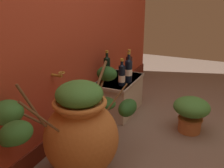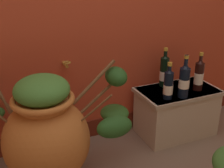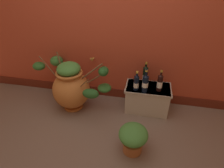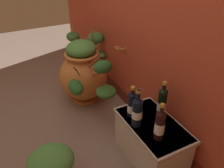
{
  "view_description": "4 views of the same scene",
  "coord_description": "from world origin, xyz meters",
  "px_view_note": "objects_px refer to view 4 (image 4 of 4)",
  "views": [
    {
      "loc": [
        -1.85,
        -0.18,
        1.32
      ],
      "look_at": [
        0.17,
        0.75,
        0.5
      ],
      "focal_mm": 40.47,
      "sensor_mm": 36.0,
      "label": 1
    },
    {
      "loc": [
        -0.75,
        -0.92,
        1.35
      ],
      "look_at": [
        -0.02,
        0.75,
        0.6
      ],
      "focal_mm": 47.38,
      "sensor_mm": 36.0,
      "label": 2
    },
    {
      "loc": [
        0.56,
        -1.43,
        1.81
      ],
      "look_at": [
        0.09,
        0.79,
        0.42
      ],
      "focal_mm": 29.65,
      "sensor_mm": 36.0,
      "label": 3
    },
    {
      "loc": [
        1.72,
        -0.07,
        1.65
      ],
      "look_at": [
        0.0,
        0.8,
        0.45
      ],
      "focal_mm": 37.18,
      "sensor_mm": 36.0,
      "label": 4
    }
  ],
  "objects_px": {
    "potted_shrub": "(52,166)",
    "wine_bottle_right": "(162,102)",
    "wine_bottle_back": "(132,104)",
    "terracotta_urn": "(84,71)",
    "wine_bottle_left": "(137,111)",
    "wine_bottle_middle": "(160,124)"
  },
  "relations": [
    {
      "from": "wine_bottle_right",
      "to": "wine_bottle_left",
      "type": "bearing_deg",
      "value": -86.86
    },
    {
      "from": "wine_bottle_left",
      "to": "potted_shrub",
      "type": "distance_m",
      "value": 0.76
    },
    {
      "from": "terracotta_urn",
      "to": "wine_bottle_middle",
      "type": "height_order",
      "value": "terracotta_urn"
    },
    {
      "from": "wine_bottle_left",
      "to": "potted_shrub",
      "type": "height_order",
      "value": "wine_bottle_left"
    },
    {
      "from": "terracotta_urn",
      "to": "potted_shrub",
      "type": "distance_m",
      "value": 1.19
    },
    {
      "from": "terracotta_urn",
      "to": "wine_bottle_left",
      "type": "xyz_separation_m",
      "value": [
        1.06,
        0.04,
        0.16
      ]
    },
    {
      "from": "wine_bottle_back",
      "to": "terracotta_urn",
      "type": "bearing_deg",
      "value": -176.09
    },
    {
      "from": "wine_bottle_back",
      "to": "wine_bottle_middle",
      "type": "bearing_deg",
      "value": 7.74
    },
    {
      "from": "wine_bottle_left",
      "to": "wine_bottle_back",
      "type": "distance_m",
      "value": 0.13
    },
    {
      "from": "wine_bottle_right",
      "to": "potted_shrub",
      "type": "distance_m",
      "value": 0.99
    },
    {
      "from": "wine_bottle_right",
      "to": "potted_shrub",
      "type": "xyz_separation_m",
      "value": [
        -0.06,
        -0.94,
        -0.32
      ]
    },
    {
      "from": "wine_bottle_middle",
      "to": "wine_bottle_right",
      "type": "bearing_deg",
      "value": 139.19
    },
    {
      "from": "wine_bottle_middle",
      "to": "terracotta_urn",
      "type": "bearing_deg",
      "value": -175.12
    },
    {
      "from": "wine_bottle_right",
      "to": "potted_shrub",
      "type": "bearing_deg",
      "value": -93.44
    },
    {
      "from": "terracotta_urn",
      "to": "wine_bottle_right",
      "type": "relative_size",
      "value": 3.66
    },
    {
      "from": "terracotta_urn",
      "to": "potted_shrub",
      "type": "xyz_separation_m",
      "value": [
        0.99,
        -0.65,
        -0.16
      ]
    },
    {
      "from": "wine_bottle_left",
      "to": "wine_bottle_right",
      "type": "xyz_separation_m",
      "value": [
        -0.01,
        0.25,
        -0.0
      ]
    },
    {
      "from": "wine_bottle_left",
      "to": "wine_bottle_back",
      "type": "bearing_deg",
      "value": 167.65
    },
    {
      "from": "potted_shrub",
      "to": "wine_bottle_right",
      "type": "bearing_deg",
      "value": 86.56
    },
    {
      "from": "terracotta_urn",
      "to": "wine_bottle_back",
      "type": "relative_size",
      "value": 4.2
    },
    {
      "from": "wine_bottle_back",
      "to": "wine_bottle_right",
      "type": "bearing_deg",
      "value": 64.28
    },
    {
      "from": "wine_bottle_right",
      "to": "wine_bottle_back",
      "type": "xyz_separation_m",
      "value": [
        -0.11,
        -0.22,
        -0.02
      ]
    }
  ]
}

